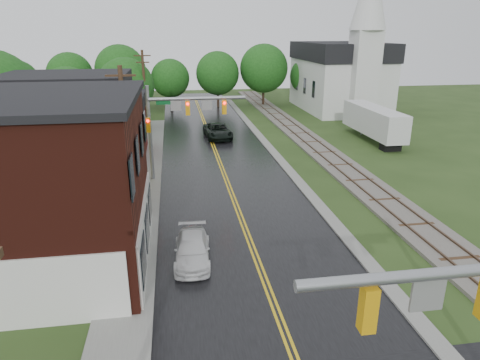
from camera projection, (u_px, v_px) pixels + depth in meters
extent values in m
cube|color=black|center=(221.00, 165.00, 36.73)|extent=(10.00, 90.00, 0.02)
cube|color=gray|center=(269.00, 148.00, 42.19)|extent=(0.80, 70.00, 0.12)
cube|color=gray|center=(144.00, 189.00, 31.17)|extent=(2.40, 50.00, 0.12)
cube|color=silver|center=(146.00, 229.00, 21.46)|extent=(0.10, 9.50, 3.00)
cube|color=tan|center=(72.00, 146.00, 30.34)|extent=(8.00, 7.00, 6.40)
cube|color=#3F0F0C|center=(106.00, 131.00, 39.21)|extent=(7.00, 6.00, 4.40)
cube|color=silver|center=(338.00, 85.00, 61.81)|extent=(10.00, 16.00, 7.00)
cube|color=black|center=(341.00, 51.00, 60.26)|extent=(10.40, 16.40, 2.40)
cube|color=silver|center=(363.00, 76.00, 53.69)|extent=(3.20, 3.20, 11.00)
cube|color=#59544C|center=(314.00, 145.00, 42.82)|extent=(3.20, 80.00, 0.20)
cube|color=#4C3828|center=(307.00, 144.00, 42.67)|extent=(0.10, 80.00, 0.12)
cube|color=#4C3828|center=(321.00, 143.00, 42.88)|extent=(0.10, 80.00, 0.12)
cylinder|color=gray|center=(463.00, 271.00, 8.87)|extent=(7.20, 0.26, 0.26)
cube|color=orange|center=(368.00, 309.00, 8.80)|extent=(0.32, 0.30, 1.05)
cube|color=gray|center=(428.00, 295.00, 8.93)|extent=(0.75, 0.06, 0.75)
cylinder|color=gray|center=(150.00, 134.00, 31.93)|extent=(0.28, 0.28, 7.20)
cylinder|color=gray|center=(197.00, 98.00, 31.60)|extent=(7.20, 0.26, 0.26)
cube|color=orange|center=(188.00, 108.00, 31.73)|extent=(0.32, 0.30, 1.05)
cube|color=orange|center=(224.00, 107.00, 32.12)|extent=(0.32, 0.30, 1.05)
cube|color=gray|center=(176.00, 106.00, 31.53)|extent=(0.75, 0.06, 0.75)
cube|color=gray|center=(207.00, 105.00, 31.87)|extent=(0.75, 0.06, 0.75)
cube|color=#0C5926|center=(166.00, 103.00, 31.35)|extent=(1.40, 0.04, 0.30)
sphere|color=#FF0C0C|center=(188.00, 104.00, 31.45)|extent=(0.20, 0.20, 0.20)
cylinder|color=#382616|center=(126.00, 139.00, 26.80)|extent=(0.28, 0.28, 9.00)
cube|color=#382616|center=(120.00, 75.00, 25.51)|extent=(1.80, 0.12, 0.12)
cube|color=#382616|center=(122.00, 87.00, 25.74)|extent=(1.40, 0.12, 0.12)
cylinder|color=#382616|center=(145.00, 92.00, 47.32)|extent=(0.28, 0.28, 9.00)
cube|color=#382616|center=(142.00, 56.00, 46.03)|extent=(1.80, 0.12, 0.12)
cube|color=#382616|center=(143.00, 62.00, 46.26)|extent=(1.40, 0.12, 0.12)
cylinder|color=black|center=(2.00, 148.00, 35.41)|extent=(0.36, 0.36, 3.42)
sphere|color=#184614|center=(0.00, 107.00, 33.97)|extent=(5.32, 5.32, 5.32)
cylinder|color=black|center=(73.00, 130.00, 43.58)|extent=(0.36, 0.36, 2.70)
sphere|color=#184614|center=(69.00, 98.00, 42.49)|extent=(6.00, 6.00, 6.00)
sphere|color=#184614|center=(75.00, 103.00, 42.37)|extent=(4.20, 4.20, 4.20)
cylinder|color=black|center=(129.00, 117.00, 49.87)|extent=(0.36, 0.36, 2.88)
sphere|color=#184614|center=(126.00, 86.00, 48.71)|extent=(6.40, 6.40, 6.40)
sphere|color=#184614|center=(131.00, 91.00, 48.61)|extent=(4.48, 4.48, 4.48)
imported|color=black|center=(218.00, 131.00, 45.73)|extent=(2.94, 5.71, 1.54)
imported|color=silver|center=(192.00, 250.00, 21.28)|extent=(1.97, 4.35, 1.23)
cube|color=black|center=(390.00, 146.00, 41.22)|extent=(1.74, 1.21, 0.80)
cylinder|color=gray|center=(361.00, 131.00, 47.45)|extent=(0.16, 0.16, 0.80)
cube|color=silver|center=(374.00, 120.00, 44.38)|extent=(2.37, 10.71, 2.67)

